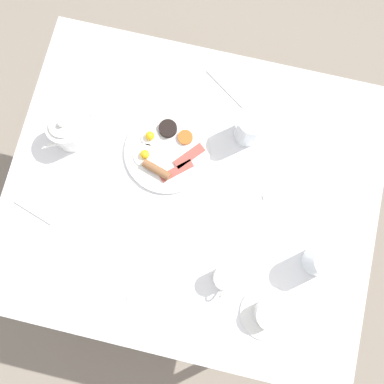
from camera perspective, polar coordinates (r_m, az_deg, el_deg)
ground_plane at (r=1.85m, az=0.00°, el=-3.81°), size 8.00×8.00×0.00m
table at (r=1.19m, az=0.00°, el=-0.70°), size 0.94×1.11×0.73m
breakfast_plate at (r=1.14m, az=-3.95°, el=6.24°), size 0.26×0.26×0.04m
teapot_near at (r=1.18m, az=-18.36°, el=8.83°), size 0.17×0.12×0.12m
teacup_with_saucer_left at (r=1.12m, az=11.54°, el=-17.79°), size 0.15×0.15×0.06m
water_glass_tall at (r=1.11m, az=19.21°, el=-10.01°), size 0.08×0.08×0.12m
water_glass_short at (r=1.12m, az=8.79°, el=9.70°), size 0.08×0.08×0.12m
creamer_jug at (r=1.08m, az=4.88°, el=-13.03°), size 0.09×0.06×0.07m
napkin_folded at (r=1.20m, az=-22.13°, el=-1.46°), size 0.11×0.15×0.01m
fork_by_plate at (r=1.16m, az=14.78°, el=0.07°), size 0.09×0.16×0.00m
knife_by_plate at (r=1.12m, az=-4.18°, el=-15.98°), size 0.06×0.22×0.00m
spoon_for_tea at (r=1.23m, az=5.15°, el=15.51°), size 0.11×0.15×0.00m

